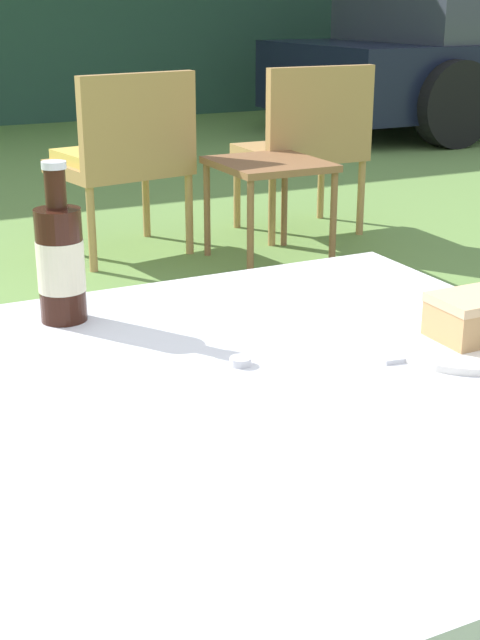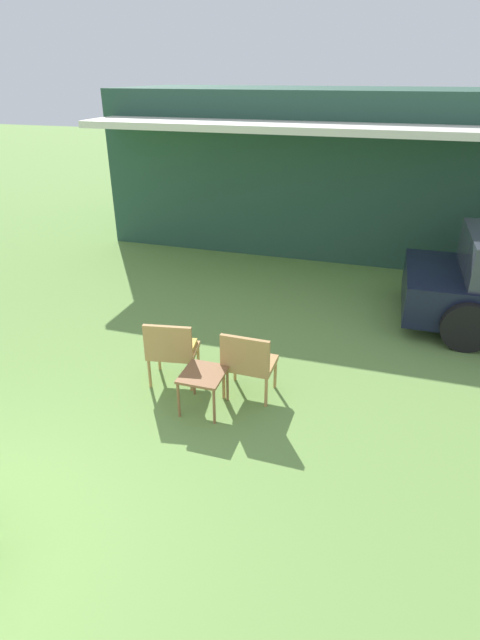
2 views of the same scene
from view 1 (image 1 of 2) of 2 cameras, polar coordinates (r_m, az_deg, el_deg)
name	(u,v)px [view 1 (image 1 of 2)]	position (r m, az deg, el deg)	size (l,w,h in m)	color
wicker_chair_cushioned	(124,153)	(4.10, -7.42, 10.54)	(0.62, 0.54, 0.83)	#B2844C
wicker_chair_plain	(307,139)	(4.47, 4.32, 11.47)	(0.56, 0.46, 0.83)	#B2844C
garden_side_table	(269,174)	(3.98, 1.87, 9.34)	(0.46, 0.49, 0.46)	brown
patio_table	(276,428)	(1.10, 2.31, -6.95)	(0.89, 0.90, 0.69)	silver
cake_on_plate	(471,327)	(1.23, 14.59, -0.42)	(0.20, 0.20, 0.07)	white
cola_bottle_near	(61,261)	(1.29, -11.41, 3.71)	(0.07, 0.07, 0.23)	black
fork	(449,353)	(1.19, 13.22, -2.09)	(0.19, 0.04, 0.01)	silver
loose_bottle_cap	(240,361)	(1.13, 0.03, -2.66)	(0.03, 0.03, 0.01)	silver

